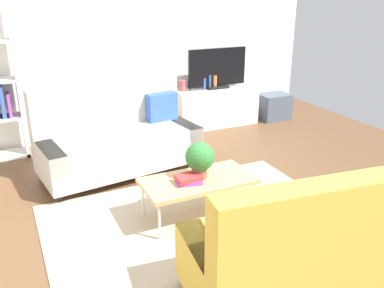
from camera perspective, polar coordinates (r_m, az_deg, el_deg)
The scene contains 17 objects.
ground_plane at distance 4.33m, azimuth 1.30°, elevation -9.33°, with size 7.68×7.68×0.00m, color brown.
wall_far at distance 6.41m, azimuth -10.15°, elevation 14.04°, with size 6.40×0.12×2.90m, color white.
area_rug at distance 4.08m, azimuth 1.41°, elevation -11.34°, with size 2.90×2.20×0.01m, color tan.
couch_beige at distance 5.15m, azimuth -10.12°, elevation 0.83°, with size 1.99×1.09×1.10m.
couch_green at distance 3.16m, azimuth 17.24°, elevation -13.43°, with size 1.99×1.06×1.10m.
coffee_table at distance 4.06m, azimuth 0.83°, elevation -5.20°, with size 1.10×0.56×0.42m.
tv_console at distance 6.87m, azimuth 3.31°, elevation 5.15°, with size 1.40×0.44×0.64m, color silver.
tv at distance 6.71m, azimuth 3.50°, elevation 10.31°, with size 1.00×0.20×0.64m.
storage_trunk at distance 7.39m, azimuth 11.22°, elevation 5.11°, with size 0.52×0.40×0.44m, color #4C5666.
potted_plant at distance 4.01m, azimuth 1.08°, elevation -1.97°, with size 0.29×0.29×0.36m.
table_book_0 at distance 3.97m, azimuth -0.48°, elevation -5.10°, with size 0.24×0.18×0.04m, color purple.
table_book_1 at distance 3.95m, azimuth -0.48°, elevation -4.61°, with size 0.24×0.18×0.04m, color red.
vase_0 at distance 6.57m, azimuth -1.33°, elevation 8.08°, with size 0.12×0.12×0.17m, color #B24C4C.
vase_1 at distance 6.64m, azimuth 0.07°, elevation 8.07°, with size 0.11×0.11×0.13m, color silver.
bottle_0 at distance 6.63m, azimuth 1.74°, elevation 8.29°, with size 0.04×0.04×0.19m, color #3359B2.
bottle_1 at distance 6.67m, azimuth 2.48°, elevation 8.53°, with size 0.04×0.04×0.23m, color #3359B2.
bottle_2 at distance 6.71m, azimuth 3.17°, elevation 8.54°, with size 0.06×0.06×0.22m, color orange.
Camera 1 is at (-1.68, -3.34, 2.18)m, focal length 38.61 mm.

